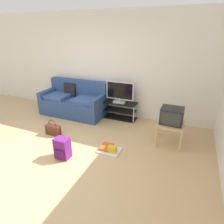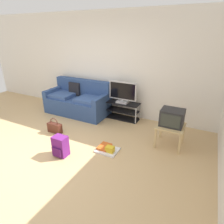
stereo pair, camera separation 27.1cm
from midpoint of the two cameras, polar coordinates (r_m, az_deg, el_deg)
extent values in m
cube|color=tan|center=(3.98, -17.38, -11.74)|extent=(9.00, 9.80, 0.02)
cube|color=silver|center=(5.35, -0.50, 14.01)|extent=(9.00, 0.10, 2.70)
cube|color=navy|center=(5.51, -8.95, 1.87)|extent=(1.78, 0.85, 0.45)
cube|color=navy|center=(5.62, -7.30, 7.35)|extent=(1.78, 0.20, 0.48)
cube|color=navy|center=(5.91, -15.67, 6.01)|extent=(0.14, 0.85, 0.19)
cube|color=navy|center=(4.99, -1.45, 3.76)|extent=(0.14, 0.85, 0.19)
cube|color=#365289|center=(5.67, -13.52, 5.06)|extent=(0.71, 0.60, 0.10)
cube|color=#365289|center=(5.11, -5.04, 3.65)|extent=(0.71, 0.60, 0.10)
cube|color=black|center=(5.66, -9.76, 6.91)|extent=(0.36, 0.15, 0.37)
cube|color=black|center=(5.04, 4.80, 2.77)|extent=(0.90, 0.36, 0.02)
cube|color=black|center=(5.12, 4.72, 0.44)|extent=(0.87, 0.35, 0.02)
cube|color=black|center=(5.21, 4.64, -1.80)|extent=(0.90, 0.36, 0.02)
cylinder|color=#B7B7BC|center=(5.15, -0.49, 0.67)|extent=(0.03, 0.03, 0.46)
cylinder|color=#B7B7BC|center=(4.84, 8.73, -1.14)|extent=(0.03, 0.03, 0.46)
cylinder|color=#B7B7BC|center=(5.42, 1.13, 1.85)|extent=(0.03, 0.03, 0.46)
cylinder|color=#B7B7BC|center=(5.13, 9.94, 0.22)|extent=(0.03, 0.03, 0.46)
cube|color=#B2B2B7|center=(5.01, 4.72, 3.06)|extent=(0.30, 0.22, 0.05)
cube|color=#B2B2B7|center=(4.99, 4.74, 3.55)|extent=(0.05, 0.04, 0.04)
cube|color=#B2B2B7|center=(4.91, 4.83, 6.36)|extent=(0.74, 0.04, 0.47)
cube|color=black|center=(4.89, 4.73, 6.29)|extent=(0.68, 0.01, 0.41)
cube|color=tan|center=(4.03, 19.14, -4.02)|extent=(0.53, 0.53, 0.03)
cube|color=tan|center=(3.96, 14.79, -7.75)|extent=(0.04, 0.04, 0.43)
cube|color=tan|center=(3.91, 21.55, -9.08)|extent=(0.04, 0.04, 0.43)
cube|color=tan|center=(4.36, 16.22, -4.86)|extent=(0.04, 0.04, 0.43)
cube|color=tan|center=(4.32, 22.32, -6.02)|extent=(0.04, 0.04, 0.43)
cube|color=#232326|center=(3.97, 19.52, -1.58)|extent=(0.44, 0.36, 0.33)
cube|color=#333833|center=(3.80, 19.08, -2.63)|extent=(0.36, 0.01, 0.26)
cube|color=#661E70|center=(3.72, -13.16, -9.94)|extent=(0.27, 0.19, 0.40)
cube|color=#4C1654|center=(3.69, -14.19, -11.68)|extent=(0.20, 0.04, 0.18)
cylinder|color=#4C1654|center=(3.83, -12.94, -8.57)|extent=(0.04, 0.04, 0.32)
cylinder|color=#4C1654|center=(3.75, -11.15, -9.17)|extent=(0.04, 0.04, 0.32)
cube|color=#4C2319|center=(4.60, -15.21, -4.68)|extent=(0.35, 0.13, 0.23)
torus|color=#4C2319|center=(4.53, -15.39, -3.07)|extent=(0.22, 0.02, 0.22)
cube|color=silver|center=(3.84, 0.68, -11.40)|extent=(0.43, 0.34, 0.03)
cube|color=gold|center=(3.75, 1.47, -11.14)|extent=(0.16, 0.12, 0.11)
cube|color=#CC561E|center=(3.88, -0.23, -10.40)|extent=(0.22, 0.28, 0.04)
camera|label=1|loc=(0.14, -88.08, 0.81)|focal=30.43mm
camera|label=2|loc=(0.14, 91.92, -0.81)|focal=30.43mm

